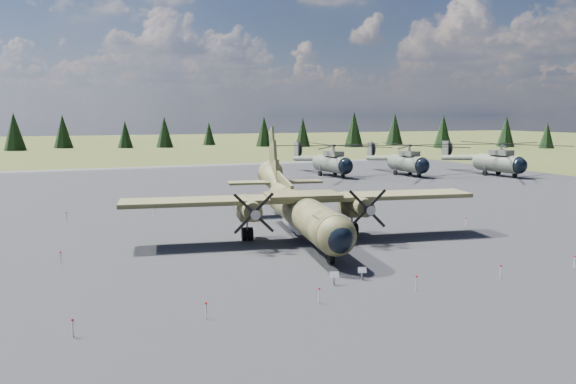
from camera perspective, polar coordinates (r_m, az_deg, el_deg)
name	(u,v)px	position (r m, az deg, el deg)	size (l,w,h in m)	color
ground	(292,243)	(43.30, 0.41, -5.19)	(500.00, 500.00, 0.00)	#485124
apron	(251,220)	(52.49, -3.75, -2.90)	(120.00, 120.00, 0.04)	#55555A
transport_plane	(299,204)	(45.06, 1.14, -1.26)	(27.87, 25.09, 9.18)	#343A1F
helicopter_near	(332,154)	(89.99, 4.47, 3.89)	(22.02, 24.66, 5.11)	slate
helicopter_mid	(407,154)	(92.79, 12.04, 3.84)	(20.25, 23.69, 5.06)	slate
helicopter_far	(499,153)	(96.41, 20.60, 3.76)	(22.60, 25.47, 5.30)	slate
info_placard_left	(334,276)	(32.80, 4.73, -8.52)	(0.56, 0.37, 0.81)	gray
info_placard_right	(362,271)	(34.00, 7.54, -8.00)	(0.54, 0.34, 0.78)	gray
barrier_fence	(287,237)	(42.95, -0.13, -4.60)	(33.12, 29.62, 0.85)	silver
treeline	(314,179)	(44.06, 2.71, 1.30)	(295.79, 292.56, 10.96)	black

